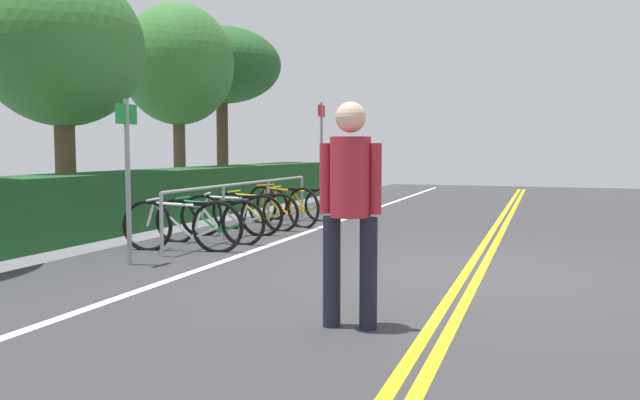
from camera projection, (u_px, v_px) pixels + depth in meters
ground_plane at (473, 275)px, 7.18m from camera, size 35.42×10.19×0.05m
centre_line_yellow_inner at (480, 273)px, 7.15m from camera, size 31.88×0.10×0.00m
centre_line_yellow_outer at (466, 272)px, 7.20m from camera, size 31.88×0.10×0.00m
bike_lane_stripe_white at (236, 257)px, 8.20m from camera, size 31.88×0.12×0.00m
bike_rack at (247, 195)px, 10.54m from camera, size 5.09×0.05×0.87m
bicycle_0 at (182, 226)px, 8.66m from camera, size 0.50×1.74×0.76m
bicycle_1 at (210, 221)px, 9.37m from camera, size 0.46×1.78×0.72m
bicycle_2 at (232, 215)px, 10.22m from camera, size 0.64×1.63×0.73m
bicycle_3 at (255, 211)px, 10.96m from camera, size 0.46×1.69×0.71m
bicycle_4 at (282, 206)px, 11.60m from camera, size 0.69×1.72×0.78m
bicycle_5 at (296, 204)px, 12.44m from camera, size 0.46×1.71×0.70m
pedestrian at (350, 198)px, 4.88m from camera, size 0.32×0.49×1.78m
sign_post_near at (128, 165)px, 7.57m from camera, size 0.36×0.06×2.01m
sign_post_far at (321, 148)px, 13.31m from camera, size 0.36×0.06×2.40m
hedge_backdrop at (179, 194)px, 12.73m from camera, size 14.04×1.17×1.02m
tree_mid at (62, 49)px, 10.78m from camera, size 2.79×2.79×4.52m
tree_far_right at (178, 65)px, 14.87m from camera, size 2.66×2.66×4.86m
tree_extra at (222, 66)px, 18.57m from camera, size 3.54×3.54×5.03m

